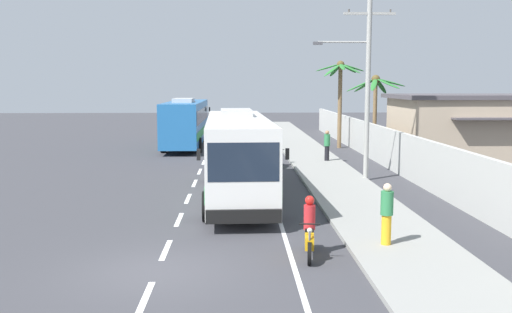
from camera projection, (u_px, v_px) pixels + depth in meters
The scene contains 14 objects.
ground_plane at pixel (157, 272), 14.26m from camera, with size 160.00×160.00×0.00m, color #3A3A3F.
sidewalk_kerb at pixel (347, 192), 24.38m from camera, with size 3.20×90.00×0.14m, color gray.
lane_markings at pixel (239, 176), 29.07m from camera, with size 3.66×71.35×0.01m.
boundary_wall at pixel (408, 156), 28.34m from camera, with size 0.24×60.00×2.22m, color #B2B2AD.
coach_bus_foreground at pixel (237, 152), 23.61m from camera, with size 3.13×12.31×3.61m.
coach_bus_far_lane at pixel (186, 121), 42.43m from camera, with size 3.00×12.23×3.69m.
motorcycle_beside_bus at pixel (309, 232), 15.47m from camera, with size 0.56×1.96×1.67m.
motorcycle_trailing at pixel (278, 155), 32.43m from camera, with size 0.56×1.96×1.59m.
pedestrian_near_kerb at pixel (327, 145), 33.87m from camera, with size 0.36×0.36×1.81m.
pedestrian_midwalk at pixel (387, 212), 16.09m from camera, with size 0.36×0.36×1.78m.
utility_pole_mid at pixel (366, 80), 27.26m from camera, with size 3.93×0.24×9.15m.
palm_nearest at pixel (341, 84), 41.37m from camera, with size 3.65×3.54×6.41m.
palm_second at pixel (376, 94), 36.90m from camera, with size 3.91×3.51×5.31m.
roadside_building at pixel (501, 129), 33.23m from camera, with size 12.67×7.12×4.11m.
Camera 1 is at (2.06, -13.85, 4.71)m, focal length 39.65 mm.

